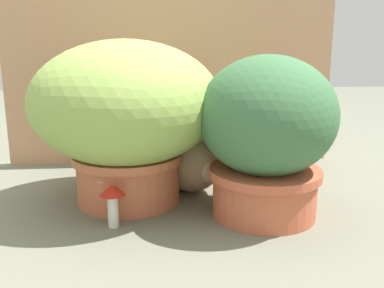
# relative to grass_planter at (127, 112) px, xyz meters

# --- Properties ---
(ground_plane) EXTENTS (6.00, 6.00, 0.00)m
(ground_plane) POSITION_rel_grass_planter_xyz_m (0.09, -0.08, -0.28)
(ground_plane) COLOR #6B6C5B
(cardboard_backdrop) EXTENTS (1.26, 0.03, 0.75)m
(cardboard_backdrop) POSITION_rel_grass_planter_xyz_m (0.15, 0.43, 0.10)
(cardboard_backdrop) COLOR tan
(cardboard_backdrop) RESTS_ON ground
(grass_planter) EXTENTS (0.56, 0.56, 0.49)m
(grass_planter) POSITION_rel_grass_planter_xyz_m (0.00, 0.00, 0.00)
(grass_planter) COLOR #C16542
(grass_planter) RESTS_ON ground
(leafy_planter) EXTENTS (0.37, 0.37, 0.45)m
(leafy_planter) POSITION_rel_grass_planter_xyz_m (0.38, -0.14, -0.04)
(leafy_planter) COLOR #C15D3C
(leafy_planter) RESTS_ON ground
(cat) EXTENTS (0.31, 0.35, 0.32)m
(cat) POSITION_rel_grass_planter_xyz_m (0.20, 0.06, -0.15)
(cat) COLOR tan
(cat) RESTS_ON ground
(mushroom_ornament_pink) EXTENTS (0.07, 0.07, 0.14)m
(mushroom_ornament_pink) POSITION_rel_grass_planter_xyz_m (-0.05, -0.11, -0.18)
(mushroom_ornament_pink) COLOR silver
(mushroom_ornament_pink) RESTS_ON ground
(mushroom_ornament_red) EXTENTS (0.07, 0.07, 0.12)m
(mushroom_ornament_red) POSITION_rel_grass_planter_xyz_m (-0.03, -0.19, -0.19)
(mushroom_ornament_red) COLOR silver
(mushroom_ornament_red) RESTS_ON ground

